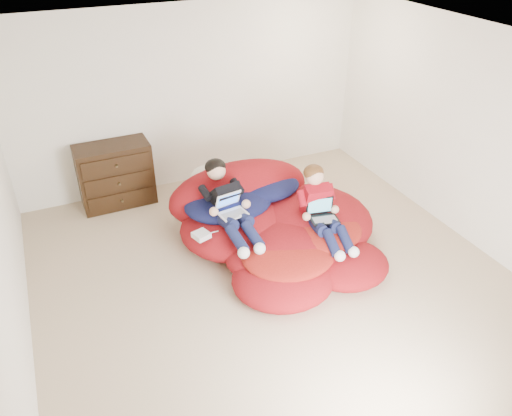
{
  "coord_description": "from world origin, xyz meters",
  "views": [
    {
      "loc": [
        -1.93,
        -3.92,
        3.57
      ],
      "look_at": [
        -0.03,
        0.3,
        0.7
      ],
      "focal_mm": 35.0,
      "sensor_mm": 36.0,
      "label": 1
    }
  ],
  "objects_px": {
    "beanbag_pile": "(274,225)",
    "laptop_black": "(322,213)",
    "older_boy": "(227,200)",
    "younger_boy": "(321,206)",
    "laptop_white": "(231,207)",
    "dresser": "(115,175)"
  },
  "relations": [
    {
      "from": "beanbag_pile",
      "to": "laptop_black",
      "type": "distance_m",
      "value": 0.65
    },
    {
      "from": "older_boy",
      "to": "laptop_black",
      "type": "bearing_deg",
      "value": -31.24
    },
    {
      "from": "laptop_black",
      "to": "older_boy",
      "type": "bearing_deg",
      "value": 148.76
    },
    {
      "from": "younger_boy",
      "to": "laptop_white",
      "type": "distance_m",
      "value": 1.02
    },
    {
      "from": "beanbag_pile",
      "to": "older_boy",
      "type": "bearing_deg",
      "value": 165.3
    },
    {
      "from": "older_boy",
      "to": "younger_boy",
      "type": "bearing_deg",
      "value": -29.94
    },
    {
      "from": "dresser",
      "to": "older_boy",
      "type": "relative_size",
      "value": 0.78
    },
    {
      "from": "dresser",
      "to": "laptop_white",
      "type": "xyz_separation_m",
      "value": [
        0.99,
        -1.71,
        0.2
      ]
    },
    {
      "from": "dresser",
      "to": "beanbag_pile",
      "type": "height_order",
      "value": "dresser"
    },
    {
      "from": "younger_boy",
      "to": "laptop_white",
      "type": "xyz_separation_m",
      "value": [
        -0.93,
        0.41,
        -0.02
      ]
    },
    {
      "from": "older_boy",
      "to": "younger_boy",
      "type": "xyz_separation_m",
      "value": [
        0.93,
        -0.54,
        -0.01
      ]
    },
    {
      "from": "older_boy",
      "to": "dresser",
      "type": "bearing_deg",
      "value": 122.05
    },
    {
      "from": "older_boy",
      "to": "laptop_black",
      "type": "xyz_separation_m",
      "value": [
        0.93,
        -0.56,
        -0.09
      ]
    },
    {
      "from": "beanbag_pile",
      "to": "younger_boy",
      "type": "height_order",
      "value": "younger_boy"
    },
    {
      "from": "older_boy",
      "to": "laptop_black",
      "type": "relative_size",
      "value": 3.53
    },
    {
      "from": "beanbag_pile",
      "to": "dresser",
      "type": "bearing_deg",
      "value": 131.62
    },
    {
      "from": "younger_boy",
      "to": "laptop_black",
      "type": "height_order",
      "value": "younger_boy"
    },
    {
      "from": "younger_boy",
      "to": "laptop_white",
      "type": "height_order",
      "value": "younger_boy"
    },
    {
      "from": "dresser",
      "to": "laptop_white",
      "type": "distance_m",
      "value": 1.98
    },
    {
      "from": "dresser",
      "to": "beanbag_pile",
      "type": "xyz_separation_m",
      "value": [
        1.53,
        -1.72,
        -0.17
      ]
    },
    {
      "from": "laptop_black",
      "to": "laptop_white",
      "type": "bearing_deg",
      "value": 154.65
    },
    {
      "from": "dresser",
      "to": "laptop_white",
      "type": "bearing_deg",
      "value": -59.86
    }
  ]
}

